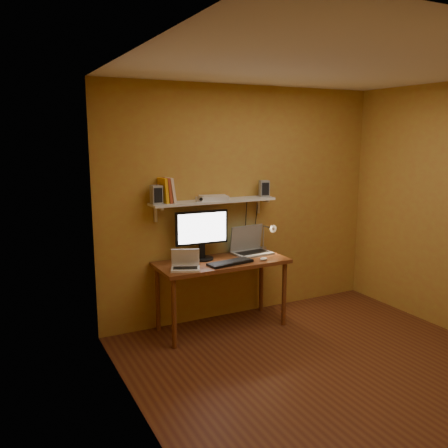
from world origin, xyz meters
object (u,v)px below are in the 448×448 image
desk (222,269)px  mouse (264,259)px  netbook (185,264)px  keyboard (230,263)px  speaker_left (156,195)px  shelf_camera (200,199)px  desk_lamp (269,233)px  router (214,198)px  laptop (250,246)px  speaker_right (264,189)px  monitor (202,232)px  wall_shelf (214,202)px

desk → mouse: bearing=-25.5°
netbook → keyboard: bearing=20.0°
speaker_left → shelf_camera: 0.46m
desk_lamp → router: bearing=174.7°
laptop → speaker_right: (0.21, 0.04, 0.64)m
desk → netbook: size_ratio=4.17×
netbook → speaker_left: bearing=143.3°
mouse → desk_lamp: size_ratio=0.25×
desk_lamp → speaker_left: size_ratio=1.98×
desk_lamp → keyboard: bearing=-156.6°
monitor → speaker_right: bearing=6.7°
desk → desk_lamp: desk_lamp is taller
keyboard → speaker_right: size_ratio=2.69×
netbook → monitor: bearing=65.3°
mouse → desk_lamp: (0.26, 0.32, 0.19)m
monitor → shelf_camera: size_ratio=5.84×
desk_lamp → monitor: bearing=178.6°
desk_lamp → netbook: bearing=-167.7°
shelf_camera → wall_shelf: bearing=16.1°
desk → desk_lamp: (0.66, 0.13, 0.29)m
monitor → desk_lamp: monitor is taller
wall_shelf → router: size_ratio=4.74×
monitor → keyboard: size_ratio=1.19×
router → desk: bearing=-88.7°
mouse → speaker_left: bearing=143.6°
monitor → speaker_left: (-0.48, 0.05, 0.42)m
mouse → keyboard: bearing=157.7°
desk → laptop: 0.49m
keyboard → desk_lamp: (0.64, 0.28, 0.20)m
keyboard → desk_lamp: desk_lamp is taller
monitor → speaker_right: speaker_right is taller
laptop → router: (-0.43, 0.03, 0.57)m
wall_shelf → keyboard: bearing=-86.5°
mouse → speaker_right: speaker_right is taller
desk → speaker_left: 1.05m
netbook → router: size_ratio=1.14×
router → wall_shelf: bearing=53.9°
desk → wall_shelf: (0.00, 0.19, 0.69)m
wall_shelf → laptop: wall_shelf is taller
shelf_camera → router: shelf_camera is taller
speaker_right → shelf_camera: size_ratio=1.82×
laptop → speaker_right: bearing=6.0°
monitor → laptop: (0.59, 0.01, -0.21)m
keyboard → netbook: bearing=167.7°
netbook → router: router is taller
netbook → speaker_left: (-0.18, 0.31, 0.66)m
monitor → mouse: monitor is taller
laptop → keyboard: size_ratio=0.90×
monitor → router: size_ratio=1.97×
desk → desk_lamp: size_ratio=3.73×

